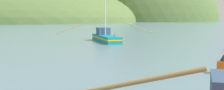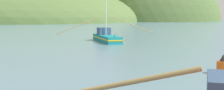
{
  "view_description": "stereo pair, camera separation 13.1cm",
  "coord_description": "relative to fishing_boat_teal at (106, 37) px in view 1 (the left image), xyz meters",
  "views": [
    {
      "loc": [
        -7.59,
        1.55,
        4.11
      ],
      "look_at": [
        -2.02,
        27.72,
        1.4
      ],
      "focal_mm": 45.75,
      "sensor_mm": 36.0,
      "label": 1
    },
    {
      "loc": [
        -7.46,
        1.53,
        4.11
      ],
      "look_at": [
        -2.02,
        27.72,
        1.4
      ],
      "focal_mm": 45.75,
      "sensor_mm": 36.0,
      "label": 2
    }
  ],
  "objects": [
    {
      "name": "hill_far_right",
      "position": [
        76.81,
        174.21,
        -0.72
      ],
      "size": [
        98.43,
        78.75,
        91.3
      ],
      "primitive_type": "ellipsoid",
      "color": "#516B38",
      "rests_on": "ground"
    },
    {
      "name": "hill_far_left",
      "position": [
        -23.46,
        158.04,
        -0.72
      ],
      "size": [
        148.93,
        119.14,
        52.84
      ],
      "primitive_type": "ellipsoid",
      "color": "#516B38",
      "rests_on": "ground"
    },
    {
      "name": "fishing_boat_teal",
      "position": [
        0.0,
        0.0,
        0.0
      ],
      "size": [
        16.05,
        10.62,
        6.87
      ],
      "rotation": [
        0.0,
        0.0,
        4.79
      ],
      "color": "#147F84",
      "rests_on": "ground"
    },
    {
      "name": "channel_buoy",
      "position": [
        3.34,
        -27.53,
        -0.14
      ],
      "size": [
        0.88,
        0.88,
        1.42
      ],
      "color": "#E55914",
      "rests_on": "ground"
    }
  ]
}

